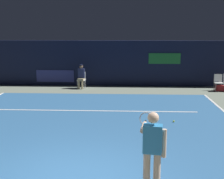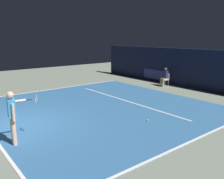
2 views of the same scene
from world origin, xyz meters
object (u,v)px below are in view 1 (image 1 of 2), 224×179
tennis_player (152,149)px  equipment_bag (223,88)px  tennis_ball (174,121)px  courtside_chair_near (218,82)px  line_judge_on_chair (81,76)px

tennis_player → equipment_bag: bearing=66.3°
tennis_ball → equipment_bag: bearing=58.6°
courtside_chair_near → tennis_ball: (-3.21, -5.76, -0.46)m
tennis_ball → courtside_chair_near: bearing=60.9°
tennis_player → equipment_bag: (4.63, 10.52, -0.83)m
line_judge_on_chair → courtside_chair_near: size_ratio=1.50×
line_judge_on_chair → tennis_ball: (4.19, -6.12, -0.64)m
tennis_player → tennis_ball: tennis_player is taller
courtside_chair_near → tennis_ball: 6.61m
tennis_player → line_judge_on_chair: size_ratio=1.31×
courtside_chair_near → line_judge_on_chair: bearing=177.2°
tennis_player → courtside_chair_near: tennis_player is taller
tennis_player → courtside_chair_near: (4.39, 10.63, -0.49)m
tennis_player → line_judge_on_chair: 11.40m
tennis_player → line_judge_on_chair: tennis_player is taller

